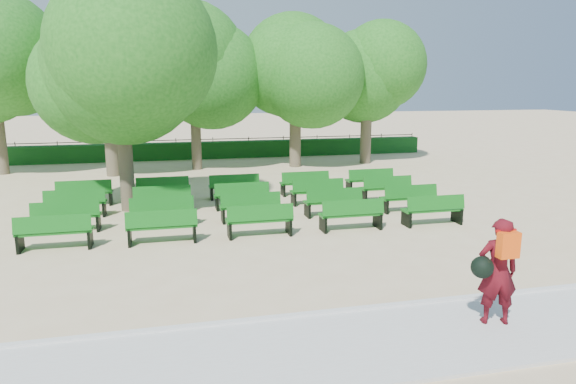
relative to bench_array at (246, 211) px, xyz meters
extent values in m
plane|color=#D3B78B|center=(-0.77, -1.19, -0.09)|extent=(120.00, 120.00, 0.00)
cube|color=silver|center=(-0.77, -8.59, -0.06)|extent=(30.00, 2.20, 0.06)
cube|color=silver|center=(-0.77, -7.44, -0.04)|extent=(30.00, 0.12, 0.10)
cube|color=#144E19|center=(-0.77, 12.81, 0.36)|extent=(26.00, 0.70, 0.90)
cube|color=#116416|center=(0.00, 0.01, 0.35)|extent=(1.75, 0.53, 0.06)
cube|color=#116416|center=(0.00, -0.19, 0.59)|extent=(1.75, 0.18, 0.41)
cylinder|color=brown|center=(-3.55, 1.36, 1.43)|extent=(0.44, 0.44, 3.04)
ellipsoid|color=#28741F|center=(-3.55, 1.36, 4.31)|extent=(4.92, 4.92, 4.43)
imported|color=#4F0B13|center=(2.83, -8.43, 0.86)|extent=(0.73, 0.57, 1.78)
cube|color=#FD500D|center=(2.83, -8.63, 1.37)|extent=(0.33, 0.17, 0.41)
sphere|color=black|center=(2.50, -8.49, 0.98)|extent=(0.36, 0.36, 0.36)
camera|label=1|loc=(-2.30, -15.29, 3.80)|focal=32.00mm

